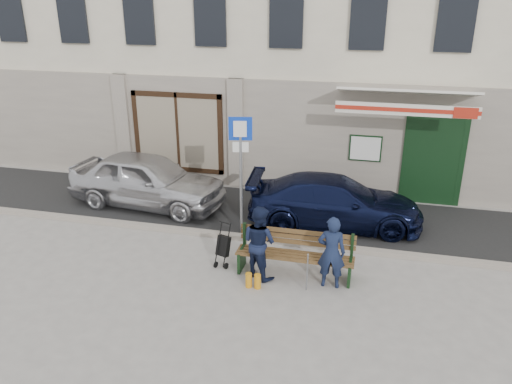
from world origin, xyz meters
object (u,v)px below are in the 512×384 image
(parking_sign, at_px, (241,157))
(woman, at_px, (259,242))
(bench, at_px, (293,255))
(man, at_px, (331,252))
(stroller, at_px, (223,247))
(car_silver, at_px, (147,180))
(car_navy, at_px, (335,202))

(parking_sign, xyz_separation_m, woman, (0.86, -1.76, -1.18))
(bench, height_order, man, man)
(man, bearing_deg, stroller, -9.93)
(car_silver, relative_size, bench, 1.78)
(car_navy, distance_m, stroller, 3.32)
(car_silver, bearing_deg, bench, -115.28)
(car_silver, bearing_deg, woman, -121.31)
(parking_sign, bearing_deg, car_silver, 147.72)
(bench, bearing_deg, woman, -163.81)
(car_silver, bearing_deg, car_navy, -84.81)
(car_silver, distance_m, stroller, 3.96)
(stroller, bearing_deg, car_silver, 157.70)
(car_silver, distance_m, bench, 5.21)
(car_silver, bearing_deg, man, -113.38)
(bench, bearing_deg, car_silver, 148.82)
(car_silver, bearing_deg, stroller, -125.72)
(car_silver, height_order, bench, car_silver)
(parking_sign, height_order, man, parking_sign)
(stroller, bearing_deg, woman, 2.07)
(man, bearing_deg, parking_sign, -40.23)
(man, xyz_separation_m, stroller, (-2.30, 0.32, -0.34))
(car_silver, xyz_separation_m, man, (5.25, -2.94, 0.02))
(man, bearing_deg, woman, -4.27)
(man, relative_size, woman, 0.98)
(car_navy, xyz_separation_m, parking_sign, (-2.11, -1.06, 1.33))
(car_navy, bearing_deg, bench, 162.59)
(woman, bearing_deg, car_silver, -7.80)
(woman, bearing_deg, stroller, 12.15)
(car_silver, relative_size, car_navy, 1.00)
(car_navy, relative_size, parking_sign, 1.49)
(car_navy, xyz_separation_m, woman, (-1.25, -2.82, 0.15))
(parking_sign, distance_m, man, 3.18)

